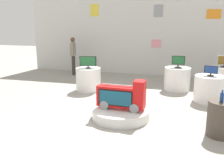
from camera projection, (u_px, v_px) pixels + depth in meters
ground_plane at (115, 115)px, 6.64m from camera, size 30.00×30.00×0.00m
back_wall_display at (146, 35)px, 11.09m from camera, size 10.46×0.13×3.39m
main_display_pedestal at (121, 114)px, 6.38m from camera, size 1.40×1.40×0.24m
novelty_firetruck_tv at (122, 97)px, 6.27m from camera, size 1.18×0.43×0.74m
display_pedestal_left_rear at (88, 79)px, 8.85m from camera, size 0.83×0.83×0.77m
tv_on_left_rear at (88, 62)px, 8.70m from camera, size 0.55×0.18×0.40m
display_pedestal_center_rear at (209, 89)px, 7.64m from camera, size 0.87×0.87×0.77m
tv_on_center_rear at (211, 71)px, 7.51m from camera, size 0.38×0.19×0.30m
display_pedestal_right_rear at (177, 79)px, 8.93m from camera, size 0.88×0.88×0.77m
tv_on_right_rear at (178, 61)px, 8.78m from camera, size 0.43×0.23×0.40m
display_pedestal_far_right at (223, 78)px, 9.05m from camera, size 0.84×0.84×0.77m
tv_on_far_right at (224, 61)px, 8.91m from camera, size 0.46×0.23×0.39m
side_table_round at (222, 118)px, 5.37m from camera, size 0.63×0.63×0.75m
bottle_on_side_table at (222, 97)px, 5.20m from camera, size 0.08×0.08×0.25m
shopper_browsing_near_truck at (73, 53)px, 11.23m from camera, size 0.29×0.54×1.61m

